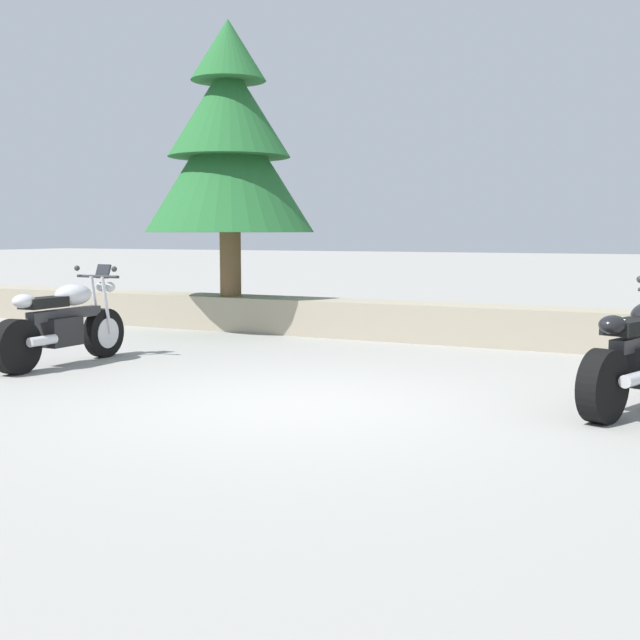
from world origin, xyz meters
TOP-DOWN VIEW (x-y plane):
  - ground_plane at (0.00, 0.00)m, footprint 120.00×120.00m
  - stone_wall at (0.00, 4.80)m, footprint 36.00×0.80m
  - motorcycle_silver_near_left at (-3.56, 0.78)m, footprint 0.67×2.06m
  - pine_tree_far_left at (-3.69, 4.67)m, footprint 2.71×2.71m

SIDE VIEW (x-z plane):
  - ground_plane at x=0.00m, z-range 0.00..0.00m
  - stone_wall at x=0.00m, z-range 0.00..0.55m
  - motorcycle_silver_near_left at x=-3.56m, z-range -0.10..1.07m
  - pine_tree_far_left at x=-3.69m, z-range 0.80..5.17m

